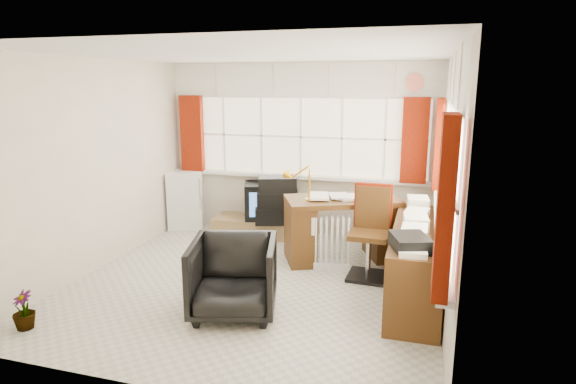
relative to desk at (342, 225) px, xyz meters
name	(u,v)px	position (x,y,z in m)	size (l,w,h in m)	color
ground	(255,284)	(-0.78, -1.06, -0.45)	(4.00, 4.00, 0.00)	beige
room_walls	(253,152)	(-0.78, -1.06, 1.05)	(4.00, 4.00, 4.00)	beige
window_back	(300,172)	(-0.78, 0.88, 0.50)	(3.70, 0.12, 3.60)	beige
window_right	(442,216)	(1.16, -1.06, 0.50)	(0.12, 3.70, 3.60)	beige
curtains	(354,148)	(0.14, -0.14, 1.01)	(3.83, 3.83, 1.15)	maroon
overhead_cabinets	(361,79)	(0.20, -0.08, 1.80)	(3.98, 3.98, 0.48)	white
desk	(342,225)	(0.00, 0.00, 0.00)	(1.55, 1.21, 0.85)	#553614
desk_lamp	(309,177)	(-0.37, -0.22, 0.65)	(0.17, 0.15, 0.43)	#DA9809
task_chair	(371,228)	(0.41, -0.42, 0.12)	(0.47, 0.49, 1.08)	black
office_chair	(234,277)	(-0.74, -1.77, -0.07)	(0.80, 0.83, 0.75)	black
radiator	(332,247)	(-0.06, -0.35, -0.18)	(0.46, 0.26, 0.65)	white
credenza	(416,260)	(0.94, -0.86, -0.05)	(0.50, 2.00, 0.85)	#553614
file_tray	(410,243)	(0.89, -1.57, 0.37)	(0.30, 0.39, 0.13)	black
tv_bench	(260,227)	(-1.33, 0.66, -0.32)	(1.40, 0.50, 0.25)	tan
crt_tv	(265,200)	(-1.29, 0.75, 0.06)	(0.72, 0.68, 0.52)	black
hifi_stack	(278,201)	(-1.03, 0.56, 0.12)	(0.73, 0.59, 0.67)	black
mini_fridge	(186,199)	(-2.58, 0.74, 0.00)	(0.68, 0.68, 0.89)	white
spray_bottle_a	(276,230)	(-1.03, 0.47, -0.30)	(0.11, 0.11, 0.30)	silver
spray_bottle_b	(310,247)	(-0.42, 0.04, -0.35)	(0.09, 0.09, 0.20)	#84C6BD
flower_vase	(24,310)	(-2.47, -2.61, -0.27)	(0.20, 0.20, 0.36)	black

